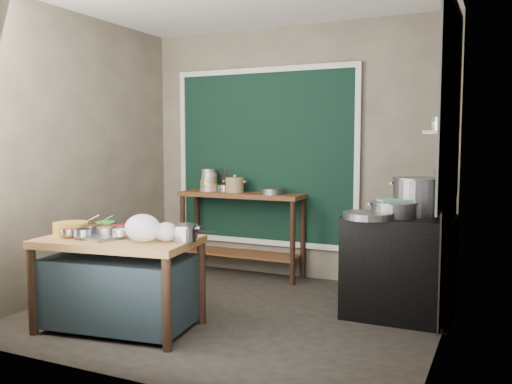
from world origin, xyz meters
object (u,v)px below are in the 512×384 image
at_px(steamer, 394,209).
at_px(yellow_basin, 71,229).
at_px(utensil_cup, 224,188).
at_px(ceramic_crock, 235,186).
at_px(stove_block, 399,268).
at_px(back_counter, 242,234).
at_px(condiment_tray, 99,234).
at_px(prep_table, 119,284).
at_px(saucepan, 184,233).
at_px(stock_pot, 416,197).

bearing_deg(steamer, yellow_basin, -151.83).
xyz_separation_m(utensil_cup, ceramic_crock, (0.16, -0.03, 0.03)).
relative_size(stove_block, ceramic_crock, 4.05).
bearing_deg(steamer, back_counter, 156.59).
distance_m(condiment_tray, steamer, 2.49).
distance_m(prep_table, yellow_basin, 0.62).
bearing_deg(condiment_tray, saucepan, 7.79).
bearing_deg(yellow_basin, back_counter, 75.40).
distance_m(back_counter, saucepan, 1.99).
relative_size(prep_table, yellow_basin, 4.46).
relative_size(saucepan, steamer, 0.56).
bearing_deg(yellow_basin, prep_table, 7.61).
bearing_deg(back_counter, utensil_cup, 175.62).
xyz_separation_m(condiment_tray, steamer, (2.17, 1.21, 0.18)).
height_order(yellow_basin, steamer, steamer).
distance_m(back_counter, stock_pot, 2.18).
distance_m(yellow_basin, steamer, 2.73).
height_order(condiment_tray, saucepan, saucepan).
relative_size(back_counter, steamer, 3.53).
relative_size(stove_block, condiment_tray, 1.62).
bearing_deg(prep_table, stove_block, 25.42).
relative_size(back_counter, saucepan, 6.30).
xyz_separation_m(saucepan, ceramic_crock, (-0.53, 1.91, 0.21)).
relative_size(prep_table, condiment_tray, 2.25).
xyz_separation_m(yellow_basin, steamer, (2.40, 1.29, 0.14)).
xyz_separation_m(back_counter, steamer, (1.86, -0.80, 0.47)).
bearing_deg(yellow_basin, stove_block, 29.08).
bearing_deg(saucepan, condiment_tray, 163.63).
distance_m(yellow_basin, ceramic_crock, 2.14).
relative_size(condiment_tray, stock_pot, 1.31).
relative_size(back_counter, yellow_basin, 5.18).
bearing_deg(back_counter, ceramic_crock, -173.83).
height_order(prep_table, back_counter, back_counter).
bearing_deg(saucepan, stove_block, 15.02).
bearing_deg(stove_block, steamer, -120.62).
xyz_separation_m(stove_block, ceramic_crock, (-1.98, 0.72, 0.60)).
relative_size(back_counter, ceramic_crock, 6.52).
distance_m(yellow_basin, saucepan, 1.01).
height_order(ceramic_crock, stock_pot, stock_pot).
relative_size(utensil_cup, steamer, 0.34).
height_order(yellow_basin, stock_pot, stock_pot).
distance_m(condiment_tray, ceramic_crock, 2.04).
bearing_deg(utensil_cup, steamer, -21.45).
bearing_deg(yellow_basin, saucepan, 10.04).
xyz_separation_m(yellow_basin, saucepan, (0.99, 0.18, 0.01)).
height_order(condiment_tray, utensil_cup, utensil_cup).
bearing_deg(stock_pot, stove_block, -135.64).
height_order(stove_block, steamer, steamer).
height_order(stove_block, stock_pot, stock_pot).
height_order(prep_table, condiment_tray, condiment_tray).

